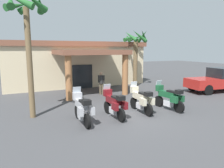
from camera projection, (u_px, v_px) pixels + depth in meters
The scene contains 10 objects.
ground_plane at pixel (133, 116), 11.02m from camera, with size 80.00×80.00×0.00m, color #424244.
motel_building at pixel (74, 63), 20.85m from camera, with size 13.25×10.21×4.14m.
motorcycle_silver at pixel (82, 109), 9.83m from camera, with size 0.70×2.21×1.61m.
motorcycle_maroon at pixel (114, 104), 10.67m from camera, with size 0.71×2.21×1.61m.
motorcycle_cream at pixel (141, 100), 11.53m from camera, with size 0.71×2.21×1.61m.
motorcycle_green at pixel (169, 98), 12.04m from camera, with size 0.76×2.21×1.61m.
pedestrian at pixel (101, 81), 16.00m from camera, with size 0.43×0.36×1.75m.
pickup_truck_red at pixel (218, 80), 17.19m from camera, with size 5.38×2.46×1.95m.
palm_tree_near_portico at pixel (136, 46), 19.06m from camera, with size 2.23×2.32×5.20m.
palm_tree_roadside at pixel (27, 22), 10.00m from camera, with size 2.04×2.10×6.10m.
Camera 1 is at (-5.50, -9.11, 3.47)m, focal length 33.62 mm.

